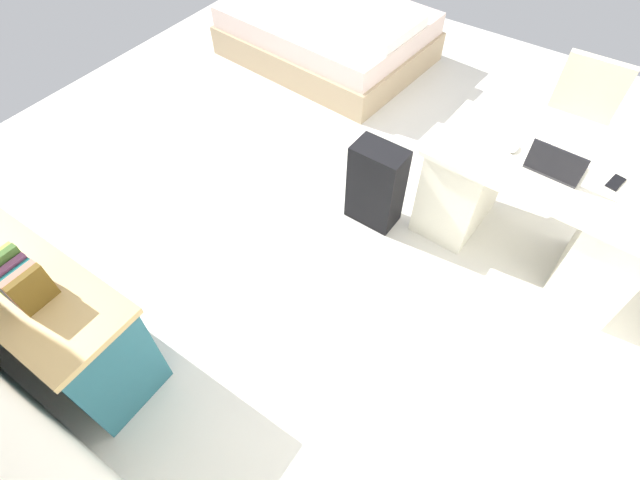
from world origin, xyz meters
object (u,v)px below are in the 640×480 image
(credenza, at_px, (19,293))
(laptop, at_px, (555,165))
(computer_mouse, at_px, (514,148))
(office_chair, at_px, (568,133))
(suitcase_black, at_px, (376,185))
(desk, at_px, (533,211))
(bed, at_px, (328,34))
(cell_phone_near_laptop, at_px, (616,182))

(credenza, relative_size, laptop, 5.61)
(computer_mouse, bearing_deg, office_chair, -101.49)
(computer_mouse, bearing_deg, suitcase_black, 28.49)
(laptop, bearing_deg, computer_mouse, -11.89)
(credenza, xyz_separation_m, computer_mouse, (-1.93, -2.29, 0.39))
(desk, relative_size, suitcase_black, 2.29)
(bed, bearing_deg, suitcase_black, 132.31)
(desk, height_order, bed, desk)
(suitcase_black, relative_size, laptop, 2.00)
(office_chair, xyz_separation_m, credenza, (2.15, 3.13, -0.05))
(computer_mouse, relative_size, cell_phone_near_laptop, 0.74)
(desk, relative_size, computer_mouse, 14.71)
(credenza, bearing_deg, suitcase_black, -121.96)
(credenza, bearing_deg, computer_mouse, -130.17)
(suitcase_black, xyz_separation_m, computer_mouse, (-0.72, -0.34, 0.44))
(desk, height_order, computer_mouse, computer_mouse)
(computer_mouse, bearing_deg, bed, -27.66)
(office_chair, bearing_deg, laptop, 92.65)
(bed, distance_m, computer_mouse, 2.64)
(office_chair, relative_size, computer_mouse, 9.40)
(desk, relative_size, laptop, 4.59)
(suitcase_black, bearing_deg, computer_mouse, -152.89)
(credenza, height_order, computer_mouse, computer_mouse)
(credenza, height_order, bed, credenza)
(bed, relative_size, laptop, 6.26)
(cell_phone_near_laptop, bearing_deg, suitcase_black, 28.68)
(desk, bearing_deg, computer_mouse, -8.01)
(credenza, height_order, suitcase_black, credenza)
(suitcase_black, bearing_deg, laptop, -161.95)
(desk, xyz_separation_m, bed, (2.49, -1.35, -0.15))
(laptop, bearing_deg, bed, -28.83)
(office_chair, height_order, cell_phone_near_laptop, office_chair)
(credenza, bearing_deg, laptop, -134.42)
(bed, height_order, laptop, laptop)
(laptop, xyz_separation_m, cell_phone_near_laptop, (-0.33, -0.11, -0.04))
(office_chair, relative_size, cell_phone_near_laptop, 6.91)
(bed, xyz_separation_m, cell_phone_near_laptop, (-2.81, 1.26, 0.51))
(desk, bearing_deg, suitcase_black, 17.34)
(office_chair, xyz_separation_m, laptop, (-0.04, 0.90, 0.38))
(suitcase_black, distance_m, computer_mouse, 0.91)
(office_chair, distance_m, cell_phone_near_laptop, 0.93)
(desk, height_order, laptop, laptop)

